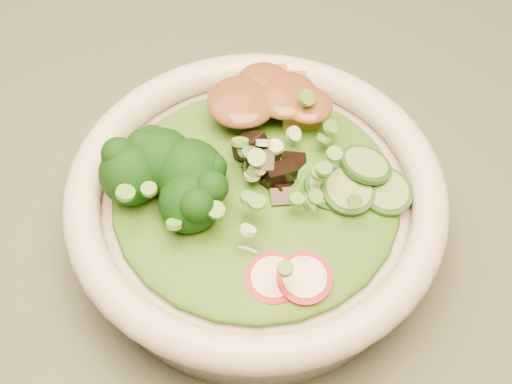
{
  "coord_description": "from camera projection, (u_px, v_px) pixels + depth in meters",
  "views": [
    {
      "loc": [
        0.19,
        -0.26,
        1.16
      ],
      "look_at": [
        0.19,
        -0.0,
        0.8
      ],
      "focal_mm": 50.0,
      "sensor_mm": 36.0,
      "label": 1
    }
  ],
  "objects": [
    {
      "name": "broccoli_florets",
      "position": [
        165.0,
        178.0,
        0.43
      ],
      "size": [
        0.08,
        0.07,
        0.04
      ],
      "primitive_type": null,
      "rotation": [
        0.0,
        0.0,
        -0.2
      ],
      "color": "black",
      "rests_on": "salad_bowl"
    },
    {
      "name": "lettuce_bed",
      "position": [
        256.0,
        191.0,
        0.44
      ],
      "size": [
        0.18,
        0.18,
        0.02
      ],
      "primitive_type": "ellipsoid",
      "color": "#1F6014",
      "rests_on": "salad_bowl"
    },
    {
      "name": "radish_slices",
      "position": [
        257.0,
        272.0,
        0.4
      ],
      "size": [
        0.1,
        0.05,
        0.02
      ],
      "primitive_type": null,
      "rotation": [
        0.0,
        0.0,
        -0.2
      ],
      "color": "maroon",
      "rests_on": "salad_bowl"
    },
    {
      "name": "peanut_sauce",
      "position": [
        261.0,
        101.0,
        0.45
      ],
      "size": [
        0.06,
        0.05,
        0.01
      ],
      "primitive_type": "ellipsoid",
      "color": "brown",
      "rests_on": "tofu_cubes"
    },
    {
      "name": "scallion_garnish",
      "position": [
        256.0,
        171.0,
        0.42
      ],
      "size": [
        0.17,
        0.17,
        0.02
      ],
      "primitive_type": null,
      "color": "#549B36",
      "rests_on": "salad_bowl"
    },
    {
      "name": "tofu_cubes",
      "position": [
        261.0,
        114.0,
        0.46
      ],
      "size": [
        0.09,
        0.07,
        0.03
      ],
      "primitive_type": null,
      "rotation": [
        0.0,
        0.0,
        -0.2
      ],
      "color": "olive",
      "rests_on": "salad_bowl"
    },
    {
      "name": "cucumber_slices",
      "position": [
        351.0,
        186.0,
        0.43
      ],
      "size": [
        0.07,
        0.07,
        0.03
      ],
      "primitive_type": null,
      "rotation": [
        0.0,
        0.0,
        -0.2
      ],
      "color": "#8CBE6A",
      "rests_on": "salad_bowl"
    },
    {
      "name": "dining_table",
      "position": [
        17.0,
        310.0,
        0.58
      ],
      "size": [
        1.2,
        0.8,
        0.75
      ],
      "color": "black",
      "rests_on": "ground"
    },
    {
      "name": "salad_bowl",
      "position": [
        256.0,
        209.0,
        0.45
      ],
      "size": [
        0.24,
        0.24,
        0.06
      ],
      "rotation": [
        0.0,
        0.0,
        -0.2
      ],
      "color": "silver",
      "rests_on": "dining_table"
    },
    {
      "name": "mushroom_heap",
      "position": [
        257.0,
        166.0,
        0.44
      ],
      "size": [
        0.07,
        0.07,
        0.04
      ],
      "primitive_type": null,
      "rotation": [
        0.0,
        0.0,
        -0.2
      ],
      "color": "black",
      "rests_on": "salad_bowl"
    }
  ]
}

